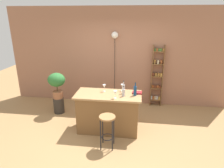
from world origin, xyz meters
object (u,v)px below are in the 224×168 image
object	(u,v)px
bar_stool	(107,125)
bottle_olive_oil	(135,91)
spice_shelf	(157,76)
plant_stool	(59,105)
wine_glass_right	(104,87)
wine_glass_center	(115,93)
cookbook	(137,93)
pendant_globe_light	(115,37)
wine_glass_left	(122,86)
bottle_vinegar	(123,89)
potted_plant	(57,82)
bottle_soda_blue	(123,92)

from	to	relation	value
bar_stool	bottle_olive_oil	world-z (taller)	bottle_olive_oil
spice_shelf	plant_stool	bearing A→B (deg)	-162.48
wine_glass_right	wine_glass_center	bearing A→B (deg)	-50.69
cookbook	pendant_globe_light	bearing A→B (deg)	118.39
plant_stool	pendant_globe_light	world-z (taller)	pendant_globe_light
bar_stool	wine_glass_center	distance (m)	0.68
bar_stool	wine_glass_center	size ratio (longest dim) A/B	4.23
cookbook	spice_shelf	bearing A→B (deg)	71.05
wine_glass_center	wine_glass_left	bearing A→B (deg)	75.87
plant_stool	wine_glass_center	world-z (taller)	wine_glass_center
wine_glass_left	wine_glass_right	distance (m)	0.42
wine_glass_center	pendant_globe_light	size ratio (longest dim) A/B	0.08
spice_shelf	wine_glass_center	size ratio (longest dim) A/B	10.91
bottle_vinegar	wine_glass_center	world-z (taller)	bottle_vinegar
bottle_olive_oil	bottle_vinegar	distance (m)	0.27
bottle_vinegar	wine_glass_left	distance (m)	0.16
plant_stool	wine_glass_left	distance (m)	1.99
potted_plant	plant_stool	bearing A→B (deg)	0.00
bar_stool	plant_stool	bearing A→B (deg)	139.66
bottle_soda_blue	wine_glass_center	bearing A→B (deg)	-141.26
potted_plant	wine_glass_right	xyz separation A→B (m)	(1.37, -0.52, 0.13)
wine_glass_right	pendant_globe_light	world-z (taller)	pendant_globe_light
bottle_soda_blue	wine_glass_right	xyz separation A→B (m)	(-0.46, 0.23, 0.03)
bottle_olive_oil	cookbook	world-z (taller)	bottle_olive_oil
bottle_olive_oil	spice_shelf	bearing A→B (deg)	68.69
wine_glass_center	cookbook	distance (m)	0.58
bar_stool	wine_glass_center	xyz separation A→B (m)	(0.10, 0.45, 0.50)
pendant_globe_light	wine_glass_left	bearing A→B (deg)	-75.42
spice_shelf	bottle_vinegar	bearing A→B (deg)	-120.73
wine_glass_left	wine_glass_center	bearing A→B (deg)	-104.13
wine_glass_left	wine_glass_right	size ratio (longest dim) A/B	1.00
plant_stool	pendant_globe_light	bearing A→B (deg)	31.18
wine_glass_left	bar_stool	bearing A→B (deg)	-103.38
wine_glass_center	cookbook	bearing A→B (deg)	36.80
bottle_vinegar	wine_glass_center	size ratio (longest dim) A/B	1.79
bar_stool	cookbook	distance (m)	1.04
plant_stool	potted_plant	world-z (taller)	potted_plant
spice_shelf	potted_plant	distance (m)	2.79
plant_stool	bottle_vinegar	bearing A→B (deg)	-17.95
bar_stool	bottle_vinegar	distance (m)	0.92
wine_glass_left	bottle_olive_oil	bearing A→B (deg)	-38.36
potted_plant	bar_stool	bearing A→B (deg)	-40.34
potted_plant	bottle_soda_blue	bearing A→B (deg)	-22.32
wine_glass_right	plant_stool	bearing A→B (deg)	159.21
bar_stool	wine_glass_left	world-z (taller)	wine_glass_left
spice_shelf	plant_stool	distance (m)	2.87
bottle_olive_oil	wine_glass_left	distance (m)	0.38
bottle_soda_blue	cookbook	bearing A→B (deg)	35.68
bottle_vinegar	wine_glass_right	distance (m)	0.45
bar_stool	wine_glass_right	xyz separation A→B (m)	(-0.20, 0.81, 0.50)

